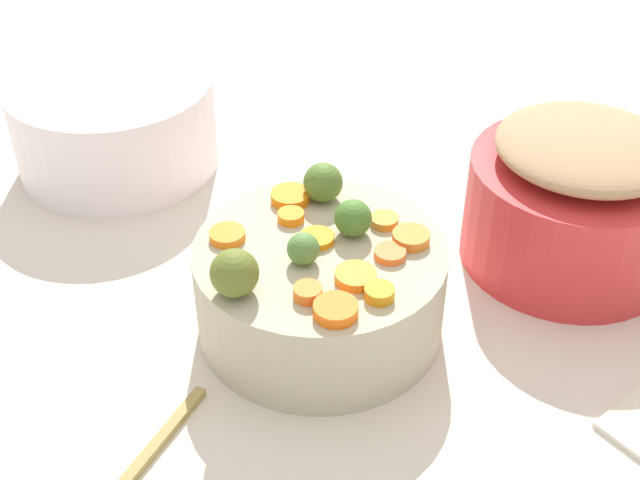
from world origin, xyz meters
TOP-DOWN VIEW (x-y plane):
  - tabletop at (0.00, 0.00)m, footprint 2.40×2.40m
  - serving_bowl_carrots at (0.03, -0.04)m, footprint 0.24×0.24m
  - metal_pot at (-0.23, 0.10)m, footprint 0.23×0.23m
  - stuffing_mound at (-0.23, 0.10)m, footprint 0.19×0.19m
  - carrot_slice_0 at (0.07, -0.12)m, footprint 0.05×0.05m
  - carrot_slice_1 at (0.10, 0.02)m, footprint 0.06×0.06m
  - carrot_slice_2 at (0.05, 0.04)m, footprint 0.03×0.03m
  - carrot_slice_3 at (0.01, -0.09)m, footprint 0.04×0.04m
  - carrot_slice_4 at (-0.03, 0.02)m, footprint 0.05×0.05m
  - carrot_slice_5 at (0.02, -0.05)m, footprint 0.04×0.04m
  - carrot_slice_6 at (0.05, 0.01)m, footprint 0.05×0.05m
  - carrot_slice_7 at (0.00, 0.02)m, footprint 0.04×0.04m
  - carrot_slice_8 at (-0.04, -0.02)m, footprint 0.03×0.03m
  - carrot_slice_9 at (-0.02, -0.12)m, footprint 0.06×0.06m
  - carrot_slice_10 at (0.09, -0.01)m, footprint 0.04×0.04m
  - brussels_sprout_0 at (0.05, -0.04)m, footprint 0.03×0.03m
  - brussels_sprout_1 at (-0.04, -0.09)m, footprint 0.04×0.04m
  - brussels_sprout_2 at (0.13, -0.06)m, footprint 0.04×0.04m
  - brussels_sprout_3 at (-0.01, -0.03)m, footprint 0.04×0.04m
  - casserole_dish at (-0.06, -0.44)m, footprint 0.25×0.25m

SIDE VIEW (x-z plane):
  - tabletop at x=0.00m, z-range 0.00..0.02m
  - serving_bowl_carrots at x=0.03m, z-range 0.02..0.12m
  - casserole_dish at x=-0.06m, z-range 0.02..0.14m
  - metal_pot at x=-0.23m, z-range 0.02..0.14m
  - carrot_slice_5 at x=0.02m, z-range 0.12..0.12m
  - carrot_slice_7 at x=0.00m, z-range 0.12..0.13m
  - carrot_slice_8 at x=-0.04m, z-range 0.12..0.13m
  - carrot_slice_0 at x=0.07m, z-range 0.12..0.13m
  - carrot_slice_6 at x=0.05m, z-range 0.12..0.13m
  - carrot_slice_3 at x=0.01m, z-range 0.12..0.13m
  - carrot_slice_9 at x=-0.02m, z-range 0.12..0.13m
  - carrot_slice_4 at x=-0.03m, z-range 0.12..0.13m
  - carrot_slice_2 at x=0.05m, z-range 0.12..0.13m
  - carrot_slice_10 at x=0.09m, z-range 0.12..0.13m
  - carrot_slice_1 at x=0.10m, z-range 0.12..0.13m
  - brussels_sprout_0 at x=0.05m, z-range 0.12..0.15m
  - brussels_sprout_3 at x=-0.01m, z-range 0.12..0.15m
  - brussels_sprout_1 at x=-0.04m, z-range 0.12..0.16m
  - brussels_sprout_2 at x=0.13m, z-range 0.12..0.16m
  - stuffing_mound at x=-0.23m, z-range 0.14..0.18m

